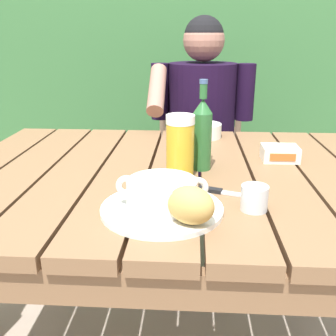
{
  "coord_description": "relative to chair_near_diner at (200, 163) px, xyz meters",
  "views": [
    {
      "loc": [
        0.05,
        -1.09,
        1.14
      ],
      "look_at": [
        -0.01,
        -0.19,
        0.83
      ],
      "focal_mm": 41.43,
      "sensor_mm": 36.0,
      "label": 1
    }
  ],
  "objects": [
    {
      "name": "table_knife",
      "position": [
        0.03,
        -1.1,
        0.29
      ],
      "size": [
        0.15,
        0.07,
        0.01
      ],
      "color": "silver",
      "rests_on": "dining_table"
    },
    {
      "name": "beer_glass",
      "position": [
        -0.08,
        -0.99,
        0.38
      ],
      "size": [
        0.08,
        0.08,
        0.18
      ],
      "color": "gold",
      "rests_on": "dining_table"
    },
    {
      "name": "water_glass_small",
      "position": [
        0.1,
        -1.2,
        0.32
      ],
      "size": [
        0.06,
        0.06,
        0.06
      ],
      "color": "silver",
      "rests_on": "dining_table"
    },
    {
      "name": "hedge_backdrop",
      "position": [
        0.0,
        0.75,
        0.52
      ],
      "size": [
        4.01,
        0.83,
        2.65
      ],
      "color": "#396D3A",
      "rests_on": "ground_plane"
    },
    {
      "name": "diner_bowl",
      "position": [
        0.0,
        -0.54,
        0.32
      ],
      "size": [
        0.14,
        0.14,
        0.05
      ],
      "color": "white",
      "rests_on": "dining_table"
    },
    {
      "name": "person_eating",
      "position": [
        -0.0,
        -0.2,
        0.25
      ],
      "size": [
        0.48,
        0.47,
        1.22
      ],
      "color": "black",
      "rests_on": "ground_plane"
    },
    {
      "name": "soup_bowl",
      "position": [
        -0.11,
        -1.22,
        0.33
      ],
      "size": [
        0.21,
        0.16,
        0.07
      ],
      "color": "white",
      "rests_on": "serving_plate"
    },
    {
      "name": "bread_roll",
      "position": [
        -0.04,
        -1.3,
        0.34
      ],
      "size": [
        0.13,
        0.12,
        0.08
      ],
      "color": "tan",
      "rests_on": "serving_plate"
    },
    {
      "name": "serving_plate",
      "position": [
        -0.11,
        -1.22,
        0.3
      ],
      "size": [
        0.28,
        0.28,
        0.01
      ],
      "color": "white",
      "rests_on": "dining_table"
    },
    {
      "name": "butter_tub",
      "position": [
        0.24,
        -0.82,
        0.31
      ],
      "size": [
        0.11,
        0.09,
        0.05
      ],
      "color": "white",
      "rests_on": "dining_table"
    },
    {
      "name": "dining_table",
      "position": [
        -0.09,
        -0.93,
        0.2
      ],
      "size": [
        1.34,
        0.99,
        0.76
      ],
      "color": "brown",
      "rests_on": "ground_plane"
    },
    {
      "name": "beer_bottle",
      "position": [
        -0.02,
        -0.92,
        0.4
      ],
      "size": [
        0.06,
        0.06,
        0.26
      ],
      "color": "#29612E",
      "rests_on": "dining_table"
    },
    {
      "name": "chair_near_diner",
      "position": [
        0.0,
        0.0,
        0.0
      ],
      "size": [
        0.47,
        0.47,
        0.94
      ],
      "color": "brown",
      "rests_on": "ground_plane"
    }
  ]
}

